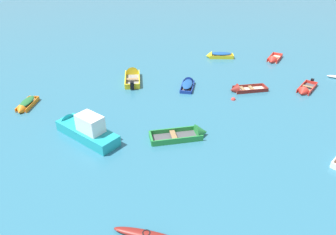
{
  "coord_description": "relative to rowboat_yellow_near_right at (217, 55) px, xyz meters",
  "views": [
    {
      "loc": [
        -0.11,
        -0.35,
        11.71
      ],
      "look_at": [
        0.0,
        19.55,
        0.15
      ],
      "focal_mm": 32.37,
      "sensor_mm": 36.0,
      "label": 1
    }
  ],
  "objects": [
    {
      "name": "rowboat_maroon_foreground_center",
      "position": [
        0.8,
        -9.22,
        -0.13
      ],
      "size": [
        3.56,
        1.73,
        1.08
      ],
      "color": "beige",
      "rests_on": "ground_plane"
    },
    {
      "name": "rowboat_red_cluster_outer",
      "position": [
        6.19,
        -1.37,
        -0.12
      ],
      "size": [
        2.54,
        3.29,
        1.02
      ],
      "color": "beige",
      "rests_on": "ground_plane"
    },
    {
      "name": "kayak_maroon_far_back",
      "position": [
        -6.81,
        -24.86,
        -0.14
      ],
      "size": [
        3.22,
        1.26,
        0.3
      ],
      "color": "maroon",
      "rests_on": "ground_plane"
    },
    {
      "name": "motor_launch_turquoise_near_camera",
      "position": [
        -11.58,
        -16.46,
        0.33
      ],
      "size": [
        5.27,
        4.62,
        2.14
      ],
      "color": "teal",
      "rests_on": "ground_plane"
    },
    {
      "name": "mooring_buoy_central",
      "position": [
        -0.14,
        -10.93,
        -0.28
      ],
      "size": [
        0.4,
        0.4,
        0.4
      ],
      "primitive_type": "sphere",
      "color": "red",
      "rests_on": "ground_plane"
    },
    {
      "name": "rowboat_red_far_right",
      "position": [
        6.55,
        -9.45,
        -0.13
      ],
      "size": [
        2.76,
        3.14,
        0.97
      ],
      "color": "#4C4C51",
      "rests_on": "ground_plane"
    },
    {
      "name": "rowboat_deep_blue_near_left",
      "position": [
        -3.85,
        -7.98,
        -0.05
      ],
      "size": [
        1.55,
        3.1,
        0.98
      ],
      "color": "#4C4C51",
      "rests_on": "ground_plane"
    },
    {
      "name": "rowboat_yellow_midfield_left",
      "position": [
        -9.25,
        -6.05,
        -0.06
      ],
      "size": [
        1.72,
        4.39,
        1.26
      ],
      "color": "gray",
      "rests_on": "ground_plane"
    },
    {
      "name": "rowboat_orange_outer_right",
      "position": [
        -17.34,
        -12.39,
        -0.04
      ],
      "size": [
        1.1,
        2.8,
        0.83
      ],
      "color": "beige",
      "rests_on": "ground_plane"
    },
    {
      "name": "rowboat_yellow_near_right",
      "position": [
        0.0,
        0.0,
        0.0
      ],
      "size": [
        3.2,
        1.22,
        1.03
      ],
      "color": "#99754C",
      "rests_on": "ground_plane"
    },
    {
      "name": "rowboat_green_back_row_right",
      "position": [
        -4.18,
        -16.58,
        -0.09
      ],
      "size": [
        4.19,
        2.05,
        1.24
      ],
      "color": "#4C4C51",
      "rests_on": "ground_plane"
    }
  ]
}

